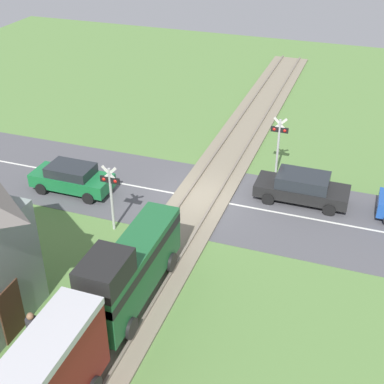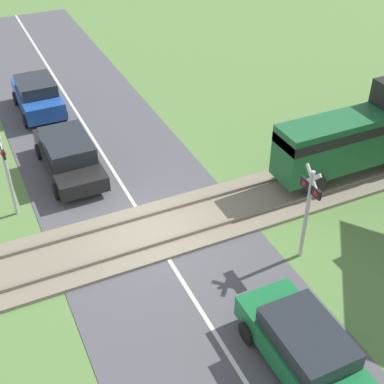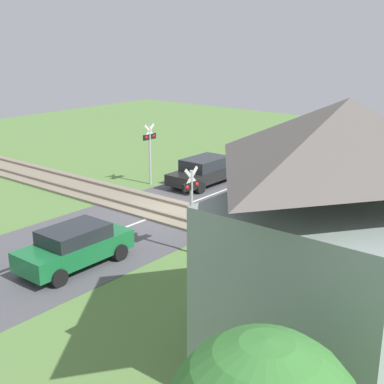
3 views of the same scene
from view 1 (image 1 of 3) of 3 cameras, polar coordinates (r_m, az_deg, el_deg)
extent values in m
plane|color=#5B8442|center=(26.21, 1.04, -0.73)|extent=(60.00, 60.00, 0.00)
cube|color=#515156|center=(26.20, 1.04, -0.71)|extent=(48.00, 6.40, 0.02)
cube|color=silver|center=(26.19, 1.04, -0.68)|extent=(48.00, 0.12, 0.00)
cube|color=gray|center=(26.17, 1.04, -0.61)|extent=(2.80, 48.00, 0.12)
cube|color=slate|center=(25.93, 2.55, -0.67)|extent=(0.10, 48.00, 0.12)
cube|color=slate|center=(26.31, -0.44, -0.12)|extent=(0.10, 48.00, 0.12)
cube|color=#1E6033|center=(19.49, -6.22, -8.08)|extent=(1.35, 5.88, 1.90)
cube|color=black|center=(19.16, -6.31, -6.87)|extent=(1.37, 5.88, 0.36)
cube|color=black|center=(17.25, -9.30, -8.38)|extent=(1.35, 1.88, 0.90)
cylinder|color=black|center=(21.18, -2.14, -7.49)|extent=(0.14, 0.76, 0.76)
cylinder|color=black|center=(21.65, -5.72, -6.66)|extent=(0.14, 0.76, 0.76)
cylinder|color=black|center=(18.64, -6.48, -14.26)|extent=(0.14, 0.76, 0.76)
cylinder|color=black|center=(19.17, -10.48, -13.10)|extent=(0.14, 0.76, 0.76)
cube|color=#BCBCC1|center=(14.55, -17.90, -18.20)|extent=(1.41, 6.25, 0.24)
cylinder|color=black|center=(17.73, -14.67, -18.42)|extent=(0.14, 0.76, 0.76)
cube|color=black|center=(26.29, 11.62, 0.16)|extent=(4.44, 1.72, 0.56)
cube|color=#23282D|center=(26.00, 11.76, 1.24)|extent=(2.44, 1.58, 0.59)
cylinder|color=black|center=(25.87, 8.11, -0.75)|extent=(0.60, 0.18, 0.60)
cylinder|color=black|center=(27.33, 8.89, 1.05)|extent=(0.60, 0.18, 0.60)
cylinder|color=black|center=(25.60, 14.42, -1.87)|extent=(0.60, 0.18, 0.60)
cylinder|color=black|center=(27.08, 14.86, 0.01)|extent=(0.60, 0.18, 0.60)
cube|color=#197038|center=(27.19, -12.67, 1.25)|extent=(4.04, 1.61, 0.65)
cube|color=#23282D|center=(26.92, -12.81, 2.30)|extent=(2.22, 1.48, 0.48)
cylinder|color=black|center=(27.33, -9.38, 1.00)|extent=(0.60, 0.18, 0.60)
cylinder|color=black|center=(26.15, -11.01, -0.67)|extent=(0.60, 0.18, 0.60)
cylinder|color=black|center=(28.58, -14.04, 1.87)|extent=(0.60, 0.18, 0.60)
cylinder|color=black|center=(27.45, -15.79, 0.31)|extent=(0.60, 0.18, 0.60)
cylinder|color=#B7B7B7|center=(28.05, 9.16, 4.74)|extent=(0.12, 0.12, 3.09)
cube|color=black|center=(27.63, 9.33, 6.57)|extent=(0.90, 0.08, 0.28)
sphere|color=red|center=(27.59, 9.88, 6.48)|extent=(0.18, 0.18, 0.18)
sphere|color=red|center=(27.67, 8.78, 6.66)|extent=(0.18, 0.18, 0.18)
cube|color=silver|center=(27.50, 9.38, 7.15)|extent=(0.72, 0.04, 0.72)
cube|color=silver|center=(27.50, 9.38, 7.15)|extent=(0.72, 0.04, 0.72)
cylinder|color=#B7B7B7|center=(23.47, -8.57, -0.81)|extent=(0.12, 0.12, 3.09)
cube|color=black|center=(22.97, -8.76, 1.28)|extent=(0.90, 0.08, 0.28)
sphere|color=red|center=(23.09, -9.35, 1.39)|extent=(0.18, 0.18, 0.18)
sphere|color=red|center=(22.86, -8.15, 1.17)|extent=(0.18, 0.18, 0.18)
cube|color=silver|center=(22.82, -8.82, 1.95)|extent=(0.72, 0.04, 0.72)
cube|color=silver|center=(22.82, -8.82, 1.95)|extent=(0.72, 0.04, 0.72)
cube|color=#472D1E|center=(19.44, -18.67, -12.02)|extent=(0.06, 1.10, 2.10)
cylinder|color=#333338|center=(19.01, -16.50, -14.31)|extent=(0.40, 0.40, 1.35)
sphere|color=#936B4C|center=(18.47, -16.88, -12.56)|extent=(0.25, 0.25, 0.25)
camera|label=2|loc=(32.19, -19.57, 24.95)|focal=50.00mm
camera|label=3|loc=(25.35, -54.05, 4.06)|focal=50.00mm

